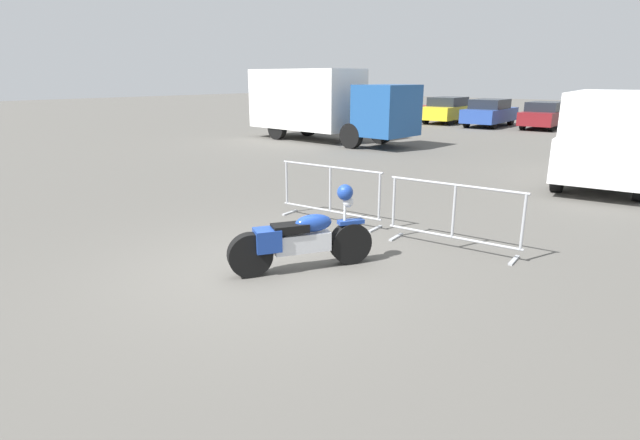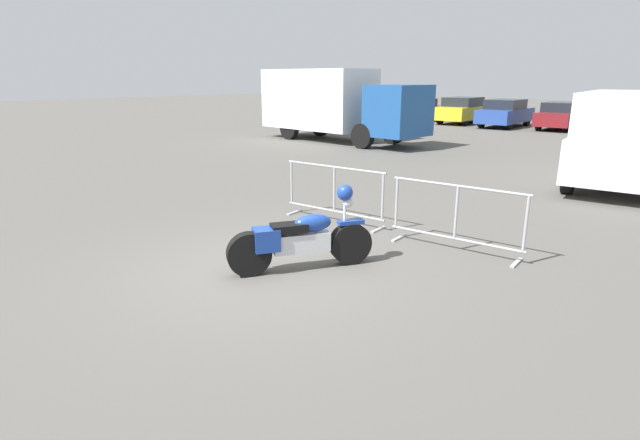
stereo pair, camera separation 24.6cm
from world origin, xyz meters
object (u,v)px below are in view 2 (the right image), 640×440
object	(u,v)px
parked_car_blue	(505,113)
crowd_barrier_far	(456,217)
box_truck	(333,102)
delivery_van	(625,136)
crowd_barrier_near	(334,193)
parked_car_maroon	(561,116)
parked_car_silver	(619,119)
motorcycle	(301,239)
parked_car_red	(419,110)
pedestrian	(408,117)
parked_car_yellow	(463,110)

from	to	relation	value
parked_car_blue	crowd_barrier_far	bearing A→B (deg)	-162.00
box_truck	parked_car_blue	world-z (taller)	box_truck
delivery_van	parked_car_blue	world-z (taller)	delivery_van
crowd_barrier_near	delivery_van	world-z (taller)	delivery_van
parked_car_maroon	parked_car_silver	world-z (taller)	parked_car_maroon
crowd_barrier_far	delivery_van	size ratio (longest dim) A/B	0.42
motorcycle	parked_car_blue	bearing A→B (deg)	45.89
crowd_barrier_near	parked_car_blue	size ratio (longest dim) A/B	0.50
crowd_barrier_far	box_truck	world-z (taller)	box_truck
crowd_barrier_near	delivery_van	bearing A→B (deg)	66.49
parked_car_red	box_truck	bearing A→B (deg)	-169.83
crowd_barrier_near	parked_car_silver	xyz separation A→B (m)	(0.37, 20.69, 0.15)
motorcycle	parked_car_silver	world-z (taller)	parked_car_silver
motorcycle	crowd_barrier_near	world-z (taller)	motorcycle
box_truck	parked_car_blue	size ratio (longest dim) A/B	1.76
delivery_van	pedestrian	xyz separation A→B (m)	(-9.70, 5.41, -0.32)
parked_car_yellow	parked_car_maroon	bearing A→B (deg)	-91.57
crowd_barrier_far	parked_car_silver	xyz separation A→B (m)	(-2.13, 20.69, 0.15)
parked_car_red	motorcycle	bearing A→B (deg)	-154.96
pedestrian	parked_car_red	bearing A→B (deg)	-140.70
crowd_barrier_far	box_truck	distance (m)	14.29
delivery_van	motorcycle	bearing A→B (deg)	-17.95
motorcycle	parked_car_red	bearing A→B (deg)	57.64
motorcycle	pedestrian	distance (m)	16.90
parked_car_red	parked_car_silver	bearing A→B (deg)	-92.28
delivery_van	parked_car_silver	size ratio (longest dim) A/B	1.25
parked_car_red	parked_car_maroon	xyz separation A→B (m)	(8.24, 0.45, 0.02)
parked_car_maroon	crowd_barrier_far	bearing A→B (deg)	-169.37
parked_car_yellow	parked_car_red	bearing A→B (deg)	95.36
crowd_barrier_near	motorcycle	bearing A→B (deg)	-60.34
motorcycle	parked_car_silver	xyz separation A→B (m)	(-0.88, 22.89, 0.25)
motorcycle	parked_car_silver	size ratio (longest dim) A/B	0.46
parked_car_blue	parked_car_silver	bearing A→B (deg)	-90.62
motorcycle	crowd_barrier_far	bearing A→B (deg)	0.56
crowd_barrier_near	parked_car_blue	xyz separation A→B (m)	(-5.12, 20.52, 0.20)
crowd_barrier_near	crowd_barrier_far	distance (m)	2.51
crowd_barrier_far	box_truck	bearing A→B (deg)	138.23
parked_car_yellow	pedestrian	world-z (taller)	pedestrian
crowd_barrier_near	pedestrian	size ratio (longest dim) A/B	1.30
crowd_barrier_far	parked_car_yellow	world-z (taller)	parked_car_yellow
motorcycle	parked_car_maroon	world-z (taller)	parked_car_maroon
motorcycle	box_truck	size ratio (longest dim) A/B	0.25
parked_car_blue	crowd_barrier_near	bearing A→B (deg)	-168.37
parked_car_blue	parked_car_maroon	world-z (taller)	parked_car_blue
delivery_van	parked_car_blue	bearing A→B (deg)	-153.86
crowd_barrier_near	crowd_barrier_far	world-z (taller)	same
motorcycle	crowd_barrier_near	xyz separation A→B (m)	(-1.25, 2.20, 0.10)
parked_car_red	parked_car_maroon	size ratio (longest dim) A/B	0.97
parked_car_maroon	parked_car_red	bearing A→B (deg)	90.75
motorcycle	crowd_barrier_far	world-z (taller)	motorcycle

